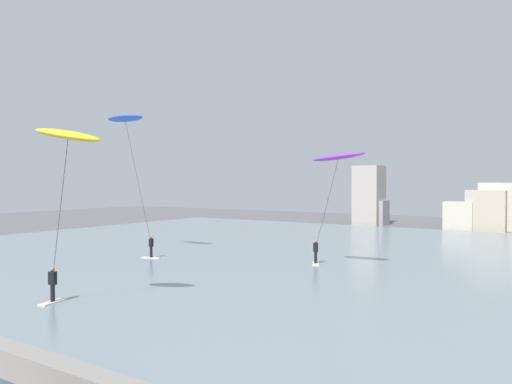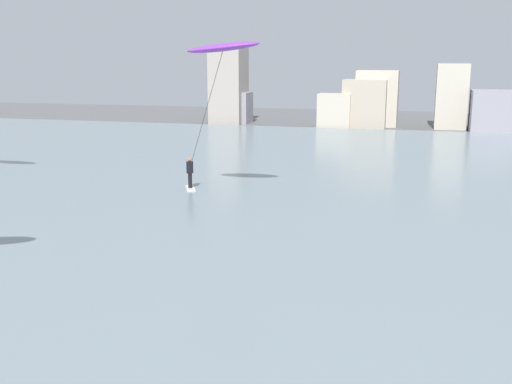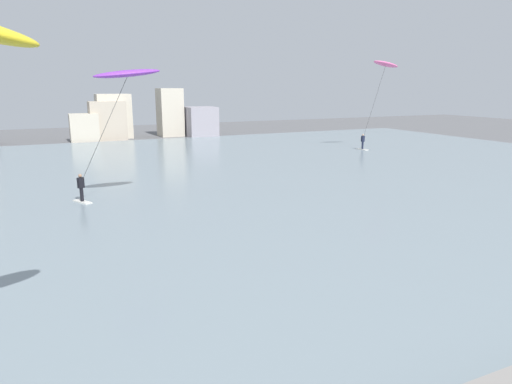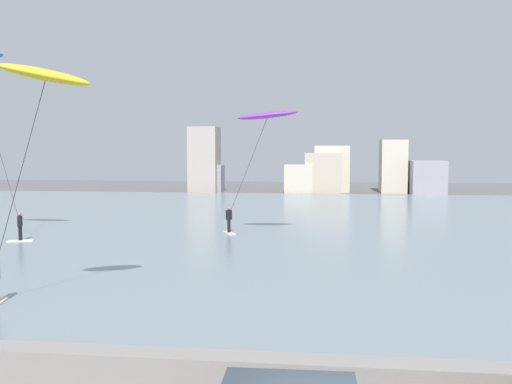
# 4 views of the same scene
# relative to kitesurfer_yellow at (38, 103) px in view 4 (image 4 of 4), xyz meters

# --- Properties ---
(seawall_barrier) EXTENTS (60.00, 0.70, 0.97)m
(seawall_barrier) POSITION_rel_kitesurfer_yellow_xyz_m (9.12, -5.07, -6.29)
(seawall_barrier) COLOR gray
(seawall_barrier) RESTS_ON ground
(water_bay) EXTENTS (84.00, 52.00, 0.10)m
(water_bay) POSITION_rel_kitesurfer_yellow_xyz_m (9.12, 21.63, -6.72)
(water_bay) COLOR gray
(water_bay) RESTS_ON ground
(far_shore_buildings) EXTENTS (29.95, 6.33, 7.90)m
(far_shore_buildings) POSITION_rel_kitesurfer_yellow_xyz_m (7.46, 50.44, -3.97)
(far_shore_buildings) COLOR #A89E93
(far_shore_buildings) RESTS_ON ground
(kitesurfer_yellow) EXTENTS (4.30, 2.78, 7.99)m
(kitesurfer_yellow) POSITION_rel_kitesurfer_yellow_xyz_m (0.00, 0.00, 0.00)
(kitesurfer_yellow) COLOR silver
(kitesurfer_yellow) RESTS_ON water_bay
(kitesurfer_purple) EXTENTS (4.85, 3.45, 7.51)m
(kitesurfer_purple) POSITION_rel_kitesurfer_yellow_xyz_m (5.49, 15.24, -0.06)
(kitesurfer_purple) COLOR silver
(kitesurfer_purple) RESTS_ON water_bay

